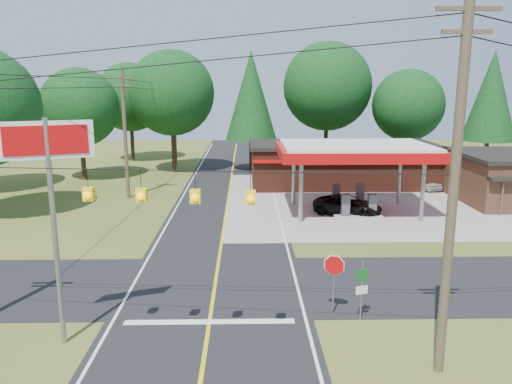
{
  "coord_description": "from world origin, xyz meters",
  "views": [
    {
      "loc": [
        1.41,
        -21.16,
        8.88
      ],
      "look_at": [
        2.0,
        7.0,
        2.8
      ],
      "focal_mm": 35.0,
      "sensor_mm": 36.0,
      "label": 1
    }
  ],
  "objects_px": {
    "gas_canopy": "(355,153)",
    "big_stop_sign": "(50,176)",
    "octagonal_stop_sign": "(334,270)",
    "suv_car": "(348,205)",
    "sedan_car": "(425,181)"
  },
  "relations": [
    {
      "from": "sedan_car",
      "to": "suv_car",
      "type": "bearing_deg",
      "value": -142.1
    },
    {
      "from": "sedan_car",
      "to": "octagonal_stop_sign",
      "type": "distance_m",
      "value": 26.96
    },
    {
      "from": "suv_car",
      "to": "sedan_car",
      "type": "height_order",
      "value": "sedan_car"
    },
    {
      "from": "sedan_car",
      "to": "octagonal_stop_sign",
      "type": "relative_size",
      "value": 1.56
    },
    {
      "from": "big_stop_sign",
      "to": "sedan_car",
      "type": "bearing_deg",
      "value": 49.78
    },
    {
      "from": "sedan_car",
      "to": "big_stop_sign",
      "type": "relative_size",
      "value": 0.49
    },
    {
      "from": "gas_canopy",
      "to": "sedan_car",
      "type": "relative_size",
      "value": 2.74
    },
    {
      "from": "big_stop_sign",
      "to": "octagonal_stop_sign",
      "type": "height_order",
      "value": "big_stop_sign"
    },
    {
      "from": "gas_canopy",
      "to": "suv_car",
      "type": "relative_size",
      "value": 2.25
    },
    {
      "from": "gas_canopy",
      "to": "octagonal_stop_sign",
      "type": "distance_m",
      "value": 16.73
    },
    {
      "from": "octagonal_stop_sign",
      "to": "sedan_car",
      "type": "bearing_deg",
      "value": 63.1
    },
    {
      "from": "gas_canopy",
      "to": "big_stop_sign",
      "type": "relative_size",
      "value": 1.35
    },
    {
      "from": "suv_car",
      "to": "octagonal_stop_sign",
      "type": "height_order",
      "value": "octagonal_stop_sign"
    },
    {
      "from": "gas_canopy",
      "to": "octagonal_stop_sign",
      "type": "xyz_separation_m",
      "value": [
        -4.19,
        -16.01,
        -2.42
      ]
    },
    {
      "from": "suv_car",
      "to": "big_stop_sign",
      "type": "bearing_deg",
      "value": 163.69
    }
  ]
}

